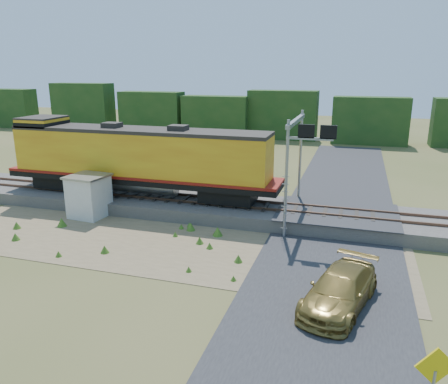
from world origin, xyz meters
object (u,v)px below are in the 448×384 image
(locomotive, at_px, (136,158))
(shed, at_px, (89,196))
(car, at_px, (340,290))
(signal_gantry, at_px, (299,144))

(locomotive, distance_m, shed, 3.95)
(shed, bearing_deg, car, -17.72)
(car, bearing_deg, shed, 172.33)
(locomotive, height_order, shed, locomotive)
(locomotive, distance_m, car, 16.91)
(locomotive, relative_size, shed, 7.04)
(signal_gantry, height_order, car, signal_gantry)
(shed, xyz_separation_m, car, (15.64, -6.62, -0.63))
(shed, xyz_separation_m, signal_gantry, (12.68, 2.19, 3.56))
(locomotive, bearing_deg, car, -34.49)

